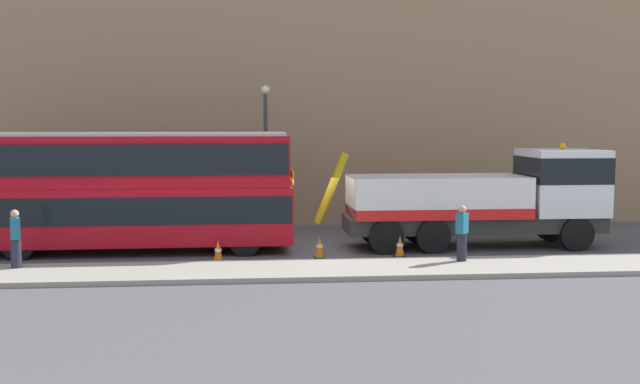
% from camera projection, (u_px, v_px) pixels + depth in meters
% --- Properties ---
extents(ground_plane, '(120.00, 120.00, 0.00)m').
position_uv_depth(ground_plane, '(318.00, 249.00, 26.70)').
color(ground_plane, '#4C4C51').
extents(near_kerb, '(60.00, 2.80, 0.15)m').
position_uv_depth(near_kerb, '(331.00, 270.00, 22.53)').
color(near_kerb, gray).
rests_on(near_kerb, ground_plane).
extents(building_facade, '(60.00, 1.50, 16.00)m').
position_uv_depth(building_facade, '(304.00, 35.00, 32.42)').
color(building_facade, '#9E7A5B').
rests_on(building_facade, ground_plane).
extents(recovery_tow_truck, '(10.15, 2.69, 3.67)m').
position_uv_depth(recovery_tow_truck, '(487.00, 197.00, 26.91)').
color(recovery_tow_truck, '#2D2D2D').
rests_on(recovery_tow_truck, ground_plane).
extents(double_decker_bus, '(11.06, 2.62, 4.06)m').
position_uv_depth(double_decker_bus, '(128.00, 187.00, 25.70)').
color(double_decker_bus, '#B70C19').
rests_on(double_decker_bus, ground_plane).
extents(pedestrian_onlooker, '(0.38, 0.46, 1.71)m').
position_uv_depth(pedestrian_onlooker, '(16.00, 239.00, 22.36)').
color(pedestrian_onlooker, '#232333').
rests_on(pedestrian_onlooker, near_kerb).
extents(pedestrian_bystander, '(0.45, 0.47, 1.71)m').
position_uv_depth(pedestrian_bystander, '(462.00, 234.00, 23.47)').
color(pedestrian_bystander, '#232333').
rests_on(pedestrian_bystander, near_kerb).
extents(traffic_cone_near_bus, '(0.36, 0.36, 0.72)m').
position_uv_depth(traffic_cone_near_bus, '(218.00, 252.00, 24.06)').
color(traffic_cone_near_bus, orange).
rests_on(traffic_cone_near_bus, ground_plane).
extents(traffic_cone_midway, '(0.36, 0.36, 0.72)m').
position_uv_depth(traffic_cone_midway, '(320.00, 248.00, 24.80)').
color(traffic_cone_midway, orange).
rests_on(traffic_cone_midway, ground_plane).
extents(traffic_cone_near_truck, '(0.36, 0.36, 0.72)m').
position_uv_depth(traffic_cone_near_truck, '(400.00, 247.00, 25.03)').
color(traffic_cone_near_truck, orange).
rests_on(traffic_cone_near_truck, ground_plane).
extents(street_lamp, '(0.36, 0.36, 5.83)m').
position_uv_depth(street_lamp, '(266.00, 145.00, 30.50)').
color(street_lamp, '#38383D').
rests_on(street_lamp, ground_plane).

